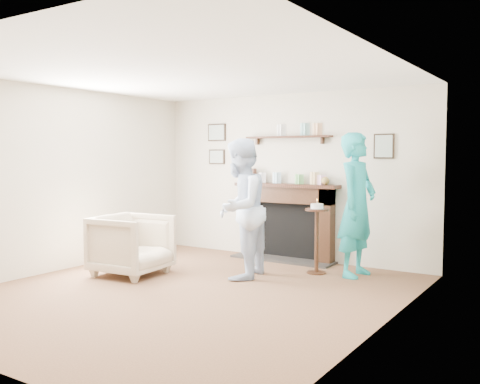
% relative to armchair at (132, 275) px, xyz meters
% --- Properties ---
extents(ground, '(5.00, 5.00, 0.00)m').
position_rel_armchair_xyz_m(ground, '(1.21, -0.35, 0.00)').
color(ground, brown).
rests_on(ground, ground).
extents(room_shell, '(4.54, 5.02, 2.52)m').
position_rel_armchair_xyz_m(room_shell, '(1.21, 0.34, 1.62)').
color(room_shell, beige).
rests_on(room_shell, ground).
extents(armchair, '(0.95, 0.93, 0.80)m').
position_rel_armchair_xyz_m(armchair, '(0.00, 0.00, 0.00)').
color(armchair, tan).
rests_on(armchair, ground).
extents(man, '(0.83, 0.98, 1.79)m').
position_rel_armchair_xyz_m(man, '(1.30, 0.63, 0.00)').
color(man, silver).
rests_on(man, ground).
extents(woman, '(0.50, 0.71, 1.87)m').
position_rel_armchair_xyz_m(woman, '(2.51, 1.55, 0.00)').
color(woman, teal).
rests_on(woman, ground).
extents(pedestal_table, '(0.31, 0.31, 1.00)m').
position_rel_armchair_xyz_m(pedestal_table, '(2.01, 1.41, 0.61)').
color(pedestal_table, black).
rests_on(pedestal_table, ground).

